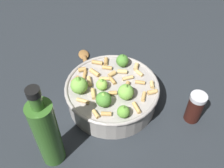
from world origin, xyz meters
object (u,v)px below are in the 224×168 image
pepper_shaker (195,107)px  wooden_spoon (88,71)px  olive_oil_bottle (47,133)px  cooking_pan (112,93)px

pepper_shaker → wooden_spoon: size_ratio=0.37×
olive_oil_bottle → wooden_spoon: (-0.27, 0.14, -0.10)m
olive_oil_bottle → wooden_spoon: 0.32m
cooking_pan → olive_oil_bottle: size_ratio=1.07×
cooking_pan → olive_oil_bottle: (0.13, -0.18, 0.06)m
wooden_spoon → cooking_pan: bearing=15.9°
cooking_pan → pepper_shaker: bearing=60.0°
pepper_shaker → wooden_spoon: (-0.26, -0.24, -0.04)m
olive_oil_bottle → wooden_spoon: bearing=151.8°
cooking_pan → wooden_spoon: bearing=-164.1°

